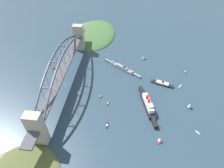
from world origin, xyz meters
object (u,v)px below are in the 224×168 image
object	(u,v)px
small_boat_8	(90,85)
channel_marker_buoy	(70,105)
small_boat_0	(107,125)
small_boat_7	(144,58)
small_boat_3	(180,86)
small_boat_4	(198,133)
small_boat_2	(79,92)
naval_cruiser	(122,68)
ocean_liner	(148,104)
small_boat_6	(185,72)
harbor_ferry_steamer	(162,84)
small_boat_1	(108,104)
small_boat_9	(100,97)
seaplane_taxiing_near_bridge	(54,67)
small_boat_5	(190,105)
harbor_arch_bridge	(63,71)
small_boat_10	(160,140)

from	to	relation	value
small_boat_8	channel_marker_buoy	xyz separation A→B (m)	(45.42, -21.20, -2.48)
small_boat_0	small_boat_7	world-z (taller)	small_boat_7
small_boat_3	small_boat_4	xyz separation A→B (m)	(90.97, 10.81, -0.17)
small_boat_2	small_boat_0	bearing A→B (deg)	43.28
small_boat_7	small_boat_8	bearing A→B (deg)	-45.37
naval_cruiser	channel_marker_buoy	world-z (taller)	naval_cruiser
ocean_liner	small_boat_0	world-z (taller)	ocean_liner
small_boat_3	small_boat_6	bearing A→B (deg)	161.23
harbor_ferry_steamer	small_boat_1	world-z (taller)	harbor_ferry_steamer
harbor_ferry_steamer	small_boat_3	xyz separation A→B (m)	(2.21, 30.31, -1.24)
small_boat_9	channel_marker_buoy	xyz separation A→B (m)	(22.72, -43.38, 0.24)
small_boat_0	ocean_liner	bearing A→B (deg)	125.38
seaplane_taxiing_near_bridge	small_boat_7	xyz separation A→B (m)	(-48.59, 167.39, 1.57)
channel_marker_buoy	small_boat_5	bearing A→B (deg)	94.98
small_boat_4	small_boat_9	xyz separation A→B (m)	(-51.67, -141.95, 0.19)
harbor_arch_bridge	small_boat_2	distance (m)	43.94
ocean_liner	small_boat_9	world-z (taller)	ocean_liner
small_boat_8	small_boat_5	bearing A→B (deg)	79.51
harbor_arch_bridge	small_boat_10	world-z (taller)	harbor_arch_bridge
harbor_arch_bridge	small_boat_3	bearing A→B (deg)	94.31
harbor_ferry_steamer	small_boat_0	distance (m)	126.15
small_boat_10	small_boat_7	bearing A→B (deg)	-173.71
seaplane_taxiing_near_bridge	small_boat_5	xyz separation A→B (m)	(71.32, 236.02, 3.06)
harbor_ferry_steamer	seaplane_taxiing_near_bridge	xyz separation A→B (m)	(-22.87, -198.94, 0.11)
naval_cruiser	small_boat_3	world-z (taller)	naval_cruiser
seaplane_taxiing_near_bridge	small_boat_4	size ratio (longest dim) A/B	1.53
seaplane_taxiing_near_bridge	channel_marker_buoy	bearing A→B (deg)	32.14
small_boat_10	small_boat_4	bearing A→B (deg)	109.49
naval_cruiser	small_boat_3	bearing A→B (deg)	69.89
small_boat_3	small_boat_6	xyz separation A→B (m)	(-40.60, 13.80, 0.06)
naval_cruiser	small_boat_3	xyz separation A→B (m)	(37.15, 101.44, -2.00)
small_boat_1	small_boat_3	distance (m)	128.33
harbor_arch_bridge	small_boat_4	size ratio (longest dim) A/B	44.53
harbor_arch_bridge	small_boat_2	size ratio (longest dim) A/B	24.46
ocean_liner	small_boat_3	xyz separation A→B (m)	(-51.78, 56.68, -5.06)
small_boat_7	small_boat_10	size ratio (longest dim) A/B	0.97
small_boat_8	harbor_ferry_steamer	bearing A→B (deg)	98.70
small_boat_7	channel_marker_buoy	world-z (taller)	small_boat_7
small_boat_10	channel_marker_buoy	bearing A→B (deg)	-109.68
small_boat_1	channel_marker_buoy	distance (m)	58.14
ocean_liner	harbor_ferry_steamer	distance (m)	60.21
ocean_liner	small_boat_8	bearing A→B (deg)	-110.00
seaplane_taxiing_near_bridge	small_boat_3	size ratio (longest dim) A/B	1.23
harbor_ferry_steamer	small_boat_1	bearing A→B (deg)	-57.91
harbor_ferry_steamer	small_boat_1	distance (m)	102.57
harbor_arch_bridge	harbor_ferry_steamer	xyz separation A→B (m)	(-16.95, 165.40, -27.63)
seaplane_taxiing_near_bridge	small_boat_1	world-z (taller)	seaplane_taxiing_near_bridge
seaplane_taxiing_near_bridge	small_boat_8	xyz separation A→B (m)	(41.69, 75.92, 1.40)
small_boat_6	small_boat_9	bearing A→B (deg)	-61.13
small_boat_5	small_boat_3	bearing A→B (deg)	-171.66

